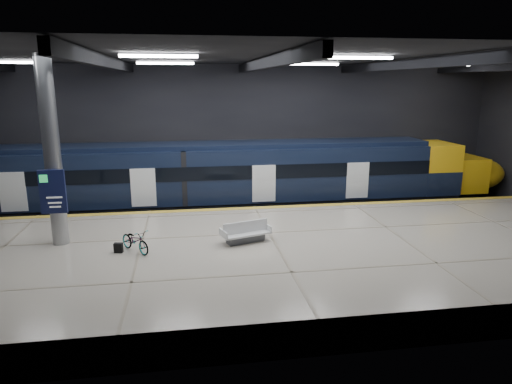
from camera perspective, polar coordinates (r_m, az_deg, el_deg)
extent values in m
plane|color=black|center=(19.83, 1.11, -7.19)|extent=(30.00, 30.00, 0.00)
cube|color=black|center=(26.63, -1.84, 7.04)|extent=(30.00, 0.10, 8.00)
cube|color=black|center=(11.17, 8.29, -2.30)|extent=(30.00, 0.10, 8.00)
cube|color=black|center=(18.57, 1.23, 16.57)|extent=(30.00, 16.00, 0.10)
cube|color=black|center=(18.48, -18.12, 15.17)|extent=(0.25, 16.00, 0.40)
cube|color=black|center=(18.55, 1.22, 15.80)|extent=(0.25, 16.00, 0.40)
cube|color=black|center=(20.47, 18.60, 14.92)|extent=(0.25, 16.00, 0.40)
cube|color=white|center=(16.30, -12.04, 16.29)|extent=(2.60, 0.18, 0.10)
cube|color=white|center=(17.43, 12.60, 16.07)|extent=(2.60, 0.18, 0.10)
cube|color=white|center=(23.59, -29.01, 14.01)|extent=(2.60, 0.18, 0.10)
cube|color=white|center=(22.29, -11.24, 15.52)|extent=(2.60, 0.18, 0.10)
cube|color=white|center=(23.13, 7.04, 15.59)|extent=(2.60, 0.18, 0.10)
cube|color=white|center=(25.90, 22.62, 14.46)|extent=(2.60, 0.18, 0.10)
cube|color=#B5AA99|center=(17.34, 2.56, -8.38)|extent=(30.00, 11.00, 1.10)
cube|color=gold|center=(22.06, -0.11, -1.99)|extent=(30.00, 0.40, 0.01)
cube|color=gray|center=(24.28, -0.83, -3.06)|extent=(30.00, 0.08, 0.16)
cube|color=gray|center=(25.65, -1.28, -2.15)|extent=(30.00, 0.08, 0.16)
cube|color=black|center=(24.64, -6.48, -1.76)|extent=(24.00, 2.58, 0.80)
cube|color=black|center=(24.23, -6.59, 2.29)|extent=(24.00, 2.80, 2.75)
cube|color=black|center=(23.99, -6.69, 5.80)|extent=(24.00, 2.30, 0.24)
cube|color=black|center=(22.80, -6.46, 2.29)|extent=(24.00, 0.04, 0.70)
cube|color=white|center=(23.23, 0.99, 1.07)|extent=(1.20, 0.05, 1.90)
cube|color=yellow|center=(27.91, 21.17, 2.95)|extent=(2.00, 2.80, 2.75)
ellipsoid|color=yellow|center=(29.37, 25.50, 2.09)|extent=(3.60, 2.52, 1.90)
cube|color=black|center=(28.04, 21.73, 3.31)|extent=(1.60, 2.38, 0.80)
cube|color=#595B60|center=(17.44, -1.32, -5.83)|extent=(1.52, 0.86, 0.27)
cube|color=white|center=(17.37, -1.32, -5.18)|extent=(1.95, 1.27, 0.07)
cube|color=white|center=(17.29, -1.33, -4.39)|extent=(1.75, 0.60, 0.45)
cube|color=white|center=(17.00, -4.11, -5.25)|extent=(0.28, 0.75, 0.27)
cube|color=white|center=(17.71, 1.34, -4.44)|extent=(0.28, 0.75, 0.27)
imported|color=#99999E|center=(16.94, -14.86, -5.88)|extent=(1.43, 1.59, 0.84)
cube|color=black|center=(17.10, -16.82, -6.70)|extent=(0.33, 0.23, 0.35)
cylinder|color=#9EA0A5|center=(18.08, -24.14, 4.51)|extent=(0.60, 0.60, 6.90)
cube|color=#0F1539|center=(17.92, -24.07, 0.04)|extent=(0.90, 0.12, 1.60)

